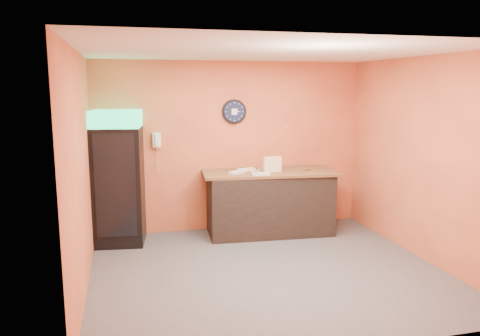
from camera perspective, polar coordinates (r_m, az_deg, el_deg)
name	(u,v)px	position (r m, az deg, el deg)	size (l,w,h in m)	color
floor	(267,270)	(6.30, 3.29, -12.35)	(4.50, 4.50, 0.00)	#47474C
back_wall	(232,146)	(7.82, -1.01, 2.66)	(4.50, 0.02, 2.80)	#E47440
left_wall	(81,173)	(5.66, -18.84, -0.63)	(0.02, 4.00, 2.80)	#E47440
right_wall	(423,159)	(6.93, 21.46, 1.05)	(0.02, 4.00, 2.80)	#E47440
ceiling	(269,52)	(5.85, 3.57, 13.97)	(4.50, 4.00, 0.02)	white
beverage_cooler	(119,180)	(7.29, -14.52, -1.39)	(0.80, 0.81, 2.04)	black
prep_counter	(269,203)	(7.71, 3.57, -4.30)	(1.99, 0.88, 0.99)	black
wall_clock	(234,112)	(7.75, -0.72, 6.89)	(0.40, 0.06, 0.40)	black
wall_phone	(157,140)	(7.57, -10.13, 3.38)	(0.13, 0.11, 0.23)	white
butcher_paper	(269,172)	(7.60, 3.61, -0.52)	(2.16, 0.92, 0.04)	brown
sub_roll_stack	(272,164)	(7.51, 3.96, 0.45)	(0.29, 0.10, 0.24)	beige
wrapped_sandwich_left	(237,172)	(7.35, -0.40, -0.53)	(0.29, 0.11, 0.04)	silver
wrapped_sandwich_mid	(261,174)	(7.22, 2.52, -0.73)	(0.28, 0.11, 0.04)	silver
wrapped_sandwich_right	(246,170)	(7.58, 0.74, -0.21)	(0.30, 0.12, 0.04)	silver
kitchen_tool	(260,169)	(7.54, 2.46, -0.17)	(0.07, 0.07, 0.07)	silver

